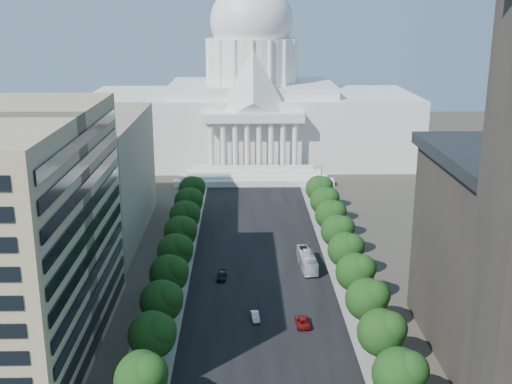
{
  "coord_description": "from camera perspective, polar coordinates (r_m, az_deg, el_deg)",
  "views": [
    {
      "loc": [
        -3.73,
        -54.57,
        55.3
      ],
      "look_at": [
        -0.82,
        76.66,
        17.71
      ],
      "focal_mm": 45.0,
      "sensor_mm": 36.0,
      "label": 1
    }
  ],
  "objects": [
    {
      "name": "tree_r_j",
      "position": [
        182.43,
        5.72,
        0.37
      ],
      "size": [
        7.79,
        7.6,
        9.97
      ],
      "color": "#33261C",
      "rests_on": "ground"
    },
    {
      "name": "streetlight_b",
      "position": [
        105.02,
        12.19,
        -12.52
      ],
      "size": [
        2.61,
        0.44,
        9.0
      ],
      "color": "gray",
      "rests_on": "ground"
    },
    {
      "name": "tree_r_h",
      "position": [
        159.65,
        6.74,
        -1.95
      ],
      "size": [
        7.79,
        7.6,
        9.97
      ],
      "color": "#33261C",
      "rests_on": "ground"
    },
    {
      "name": "tree_l_g",
      "position": [
        147.41,
        -6.63,
        -3.49
      ],
      "size": [
        7.79,
        7.6,
        9.97
      ],
      "color": "#33261C",
      "rests_on": "ground"
    },
    {
      "name": "streetlight_e",
      "position": [
        173.47,
        6.61,
        -0.7
      ],
      "size": [
        2.61,
        0.44,
        9.0
      ],
      "color": "gray",
      "rests_on": "ground"
    },
    {
      "name": "office_block_left_far",
      "position": [
        165.76,
        -16.72,
        1.22
      ],
      "size": [
        38.0,
        52.0,
        30.0
      ],
      "primitive_type": "cube",
      "color": "gray",
      "rests_on": "ground"
    },
    {
      "name": "streetlight_c",
      "position": [
        127.02,
        9.63,
        -7.19
      ],
      "size": [
        2.61,
        0.44,
        9.0
      ],
      "color": "gray",
      "rests_on": "ground"
    },
    {
      "name": "tree_l_c",
      "position": [
        103.67,
        -9.05,
        -12.35
      ],
      "size": [
        7.79,
        7.6,
        9.97
      ],
      "color": "#33261C",
      "rests_on": "ground"
    },
    {
      "name": "sidewalk_right",
      "position": [
        156.45,
        7.19,
        -4.85
      ],
      "size": [
        8.0,
        260.0,
        0.02
      ],
      "primitive_type": "cube",
      "color": "gray",
      "rests_on": "ground"
    },
    {
      "name": "tree_l_h",
      "position": [
        158.73,
        -6.25,
        -2.04
      ],
      "size": [
        7.79,
        7.6,
        9.97
      ],
      "color": "#33261C",
      "rests_on": "ground"
    },
    {
      "name": "tree_l_b",
      "position": [
        93.4,
        -10.04,
        -15.83
      ],
      "size": [
        7.79,
        7.6,
        9.97
      ],
      "color": "#33261C",
      "rests_on": "ground"
    },
    {
      "name": "tree_l_d",
      "position": [
        114.29,
        -8.26,
        -9.5
      ],
      "size": [
        7.79,
        7.6,
        9.97
      ],
      "color": "#33261C",
      "rests_on": "ground"
    },
    {
      "name": "tree_r_f",
      "position": [
        137.28,
        8.1,
        -5.03
      ],
      "size": [
        7.79,
        7.6,
        9.97
      ],
      "color": "#33261C",
      "rests_on": "ground"
    },
    {
      "name": "city_bus",
      "position": [
        143.02,
        4.57,
        -6.05
      ],
      "size": [
        3.73,
        12.94,
        3.56
      ],
      "primitive_type": "imported",
      "rotation": [
        0.0,
        0.0,
        0.06
      ],
      "color": "silver",
      "rests_on": "ground"
    },
    {
      "name": "car_dark_b",
      "position": [
        137.31,
        -3.06,
        -7.49
      ],
      "size": [
        2.24,
        4.82,
        1.36
      ],
      "primitive_type": "imported",
      "rotation": [
        0.0,
        0.0,
        -0.07
      ],
      "color": "black",
      "rests_on": "ground"
    },
    {
      "name": "tree_l_f",
      "position": [
        136.2,
        -7.08,
        -5.17
      ],
      "size": [
        7.79,
        7.6,
        9.97
      ],
      "color": "#33261C",
      "rests_on": "ground"
    },
    {
      "name": "car_red",
      "position": [
        118.76,
        4.16,
        -11.42
      ],
      "size": [
        2.54,
        5.33,
        1.47
      ],
      "primitive_type": "imported",
      "rotation": [
        0.0,
        0.0,
        3.16
      ],
      "color": "maroon",
      "rests_on": "ground"
    },
    {
      "name": "tree_l_e",
      "position": [
        125.15,
        -7.62,
        -7.14
      ],
      "size": [
        7.79,
        7.6,
        9.97
      ],
      "color": "#33261C",
      "rests_on": "ground"
    },
    {
      "name": "tree_l_i",
      "position": [
        170.14,
        -5.91,
        -0.79
      ],
      "size": [
        7.79,
        7.6,
        9.97
      ],
      "color": "#33261C",
      "rests_on": "ground"
    },
    {
      "name": "tree_r_b",
      "position": [
        94.95,
        12.83,
        -15.42
      ],
      "size": [
        7.79,
        7.6,
        9.97
      ],
      "color": "#33261C",
      "rests_on": "ground"
    },
    {
      "name": "car_silver",
      "position": [
        120.35,
        -0.08,
        -11.02
      ],
      "size": [
        1.87,
        4.17,
        1.33
      ],
      "primitive_type": "imported",
      "rotation": [
        0.0,
        0.0,
        0.12
      ],
      "color": "#B7BBC0",
      "rests_on": "ground"
    },
    {
      "name": "tree_r_g",
      "position": [
        148.4,
        7.37,
        -3.38
      ],
      "size": [
        7.79,
        7.6,
        9.97
      ],
      "color": "#33261C",
      "rests_on": "ground"
    },
    {
      "name": "tree_l_j",
      "position": [
        181.63,
        -5.62,
        0.3
      ],
      "size": [
        7.79,
        7.6,
        9.97
      ],
      "color": "#33261C",
      "rests_on": "ground"
    },
    {
      "name": "capitol",
      "position": [
        242.08,
        -0.38,
        7.6
      ],
      "size": [
        120.0,
        56.0,
        73.0
      ],
      "color": "white",
      "rests_on": "ground"
    },
    {
      "name": "streetlight_f",
      "position": [
        197.34,
        5.65,
        1.38
      ],
      "size": [
        2.61,
        0.44,
        9.0
      ],
      "color": "gray",
      "rests_on": "ground"
    },
    {
      "name": "road_asphalt",
      "position": [
        154.83,
        0.19,
        -4.95
      ],
      "size": [
        30.0,
        260.0,
        0.01
      ],
      "primitive_type": "cube",
      "color": "black",
      "rests_on": "ground"
    },
    {
      "name": "tree_r_c",
      "position": [
        105.08,
        11.26,
        -12.06
      ],
      "size": [
        7.79,
        7.6,
        9.97
      ],
      "color": "#33261C",
      "rests_on": "ground"
    },
    {
      "name": "tree_r_d",
      "position": [
        115.56,
        10.0,
        -9.29
      ],
      "size": [
        7.79,
        7.6,
        9.97
      ],
      "color": "#33261C",
      "rests_on": "ground"
    },
    {
      "name": "tree_r_i",
      "position": [
        171.0,
        6.2,
        -0.72
      ],
      "size": [
        7.79,
        7.6,
        9.97
      ],
      "color": "#33261C",
      "rests_on": "ground"
    },
    {
      "name": "sidewalk_left",
      "position": [
        155.54,
        -6.85,
        -4.97
      ],
      "size": [
        8.0,
        260.0,
        0.02
      ],
      "primitive_type": "cube",
      "color": "gray",
      "rests_on": "ground"
    },
    {
      "name": "tree_r_e",
      "position": [
        126.32,
        8.96,
        -6.98
      ],
      "size": [
        7.79,
        7.6,
        9.97
      ],
      "color": "#33261C",
      "rests_on": "ground"
    },
    {
      "name": "streetlight_d",
      "position": [
        149.96,
        7.88,
        -3.44
      ],
      "size": [
        2.61,
        0.44,
        9.0
      ],
      "color": "gray",
      "rests_on": "ground"
    }
  ]
}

